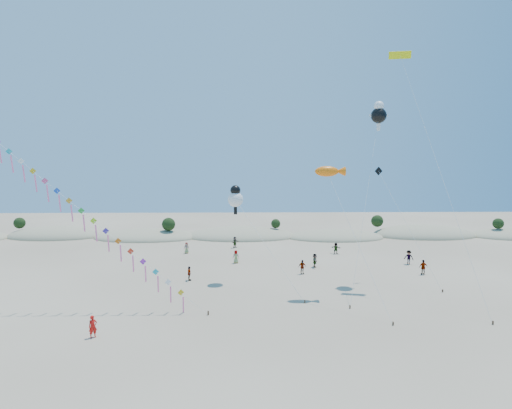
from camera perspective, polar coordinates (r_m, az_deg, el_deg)
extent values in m
plane|color=gray|center=(30.19, -3.28, -19.60)|extent=(160.00, 160.00, 0.00)
ellipsoid|color=tan|center=(81.39, -25.23, -3.90)|extent=(16.00, 8.80, 3.60)
ellipsoid|color=#1F3914|center=(81.24, -25.26, -3.21)|extent=(12.80, 5.76, 0.64)
ellipsoid|color=tan|center=(74.97, -14.40, -4.32)|extent=(17.60, 9.68, 3.00)
ellipsoid|color=#1F3914|center=(74.83, -14.41, -3.70)|extent=(14.08, 6.34, 0.70)
ellipsoid|color=tan|center=(73.70, -2.03, -4.31)|extent=(19.00, 10.45, 3.40)
ellipsoid|color=#1F3914|center=(73.54, -2.03, -3.59)|extent=(15.20, 6.84, 0.76)
ellipsoid|color=tan|center=(73.85, 10.50, -4.38)|extent=(16.40, 9.02, 2.80)
ellipsoid|color=#1F3914|center=(73.72, 10.51, -3.79)|extent=(13.12, 5.90, 0.66)
ellipsoid|color=tan|center=(80.30, 21.51, -3.88)|extent=(18.00, 9.90, 3.80)
ellipsoid|color=#1F3914|center=(80.14, 21.54, -3.14)|extent=(14.40, 6.48, 0.72)
sphere|color=black|center=(83.85, -28.99, -2.18)|extent=(1.90, 1.90, 1.90)
sphere|color=black|center=(72.60, -11.58, -2.60)|extent=(2.20, 2.20, 2.20)
sphere|color=black|center=(73.60, 2.64, -2.56)|extent=(1.60, 1.60, 1.60)
sphere|color=black|center=(78.24, 15.85, -2.13)|extent=(2.10, 2.10, 2.10)
sphere|color=black|center=(83.96, 29.58, -2.22)|extent=(1.80, 1.80, 1.80)
cube|color=#3F2D1E|center=(37.43, -6.39, -14.18)|extent=(0.12, 0.12, 0.35)
cylinder|color=silver|center=(42.20, -27.53, 3.90)|extent=(30.74, 5.65, 24.07)
cube|color=yellow|center=(37.59, -9.99, -11.49)|extent=(1.08, 0.43, 1.14)
cube|color=pink|center=(37.95, -9.67, -13.06)|extent=(0.19, 0.45, 1.55)
cube|color=white|center=(37.71, -11.63, -10.11)|extent=(1.08, 0.43, 1.14)
cube|color=pink|center=(38.04, -11.31, -11.69)|extent=(0.19, 0.45, 1.55)
cube|color=#19B3C0|center=(37.89, -13.24, -8.73)|extent=(1.08, 0.43, 1.14)
cube|color=pink|center=(38.19, -12.92, -10.31)|extent=(0.19, 0.45, 1.55)
cube|color=purple|center=(38.11, -14.83, -7.36)|extent=(1.08, 0.43, 1.14)
cube|color=pink|center=(38.38, -14.50, -8.95)|extent=(0.19, 0.45, 1.55)
cube|color=red|center=(38.39, -16.39, -6.00)|extent=(1.08, 0.43, 1.14)
cube|color=pink|center=(38.63, -16.06, -7.59)|extent=(0.19, 0.45, 1.55)
cube|color=orange|center=(38.72, -17.91, -4.66)|extent=(1.08, 0.43, 1.14)
cube|color=pink|center=(38.92, -17.58, -6.24)|extent=(0.19, 0.45, 1.55)
cube|color=#4028A0|center=(39.09, -19.40, -3.34)|extent=(1.08, 0.43, 1.14)
cube|color=pink|center=(39.26, -19.07, -4.92)|extent=(0.19, 0.45, 1.55)
cube|color=#9EE41A|center=(39.51, -20.86, -2.04)|extent=(1.08, 0.43, 1.14)
cube|color=pink|center=(39.65, -20.53, -3.61)|extent=(0.19, 0.45, 1.55)
cube|color=green|center=(39.97, -22.28, -0.77)|extent=(1.08, 0.43, 1.14)
cube|color=pink|center=(40.09, -21.95, -2.33)|extent=(0.19, 0.45, 1.55)
cube|color=gold|center=(40.48, -23.67, 0.47)|extent=(1.08, 0.43, 1.14)
cube|color=pink|center=(40.56, -23.34, -1.07)|extent=(0.19, 0.45, 1.55)
cube|color=blue|center=(41.03, -25.02, 1.67)|extent=(1.08, 0.43, 1.14)
cube|color=pink|center=(41.08, -24.70, 0.15)|extent=(0.19, 0.45, 1.55)
cube|color=#FA4F85|center=(41.62, -26.34, 2.85)|extent=(1.08, 0.43, 1.14)
cube|color=pink|center=(41.64, -26.02, 1.34)|extent=(0.19, 0.45, 1.55)
cube|color=yellow|center=(42.24, -27.62, 3.98)|extent=(1.08, 0.43, 1.14)
cube|color=pink|center=(42.24, -27.30, 2.50)|extent=(0.19, 0.45, 1.55)
cube|color=white|center=(42.91, -28.86, 5.08)|extent=(1.08, 0.43, 1.14)
cube|color=pink|center=(42.88, -28.55, 3.63)|extent=(0.19, 0.45, 1.55)
cube|color=#19B3C0|center=(43.60, -30.08, 6.15)|extent=(1.08, 0.43, 1.14)
cube|color=pink|center=(43.55, -29.76, 4.72)|extent=(0.19, 0.45, 1.55)
cube|color=pink|center=(44.26, -30.94, 5.77)|extent=(0.19, 0.45, 1.55)
cube|color=#3F2D1E|center=(36.71, 17.81, -14.88)|extent=(0.10, 0.10, 0.30)
cylinder|color=silver|center=(38.61, 13.28, -4.74)|extent=(3.87, 8.68, 11.98)
ellipsoid|color=orange|center=(41.79, 9.42, 4.38)|extent=(2.32, 1.02, 1.02)
cone|color=orange|center=(42.05, 11.16, 4.36)|extent=(0.93, 0.93, 0.93)
cube|color=#3F2D1E|center=(40.34, 6.52, -12.73)|extent=(0.10, 0.10, 0.30)
cylinder|color=silver|center=(42.69, 1.52, -5.70)|extent=(6.54, 7.83, 8.88)
sphere|color=white|center=(45.88, -2.76, 0.69)|extent=(1.64, 1.64, 1.64)
sphere|color=black|center=(45.80, -2.77, 1.91)|extent=(1.09, 1.09, 1.09)
cube|color=black|center=(46.00, -2.76, -0.82)|extent=(0.35, 0.18, 0.80)
cube|color=#3F2D1E|center=(39.61, 12.42, -13.18)|extent=(0.10, 0.10, 0.30)
cylinder|color=silver|center=(43.11, 14.42, 0.25)|extent=(5.13, 9.93, 17.83)
sphere|color=black|center=(48.63, 16.04, 11.33)|extent=(1.66, 1.66, 1.66)
sphere|color=white|center=(48.74, 16.08, 12.49)|extent=(1.08, 1.08, 1.08)
cube|color=white|center=(48.52, 16.00, 9.89)|extent=(0.35, 0.18, 0.80)
cube|color=white|center=(48.43, 15.24, 11.38)|extent=(0.60, 0.15, 0.25)
cube|color=white|center=(48.84, 16.84, 11.29)|extent=(0.60, 0.15, 0.25)
cube|color=#3F2D1E|center=(39.95, 29.04, -13.63)|extent=(0.10, 0.10, 0.30)
cylinder|color=silver|center=(42.97, 23.33, 4.08)|extent=(3.50, 13.39, 24.02)
cube|color=#ECEB0C|center=(49.76, 18.64, 18.36)|extent=(2.29, 0.93, 0.81)
cube|color=black|center=(49.77, 18.63, 18.35)|extent=(2.21, 0.57, 0.19)
cube|color=#3F2D1E|center=(46.98, 23.62, -10.50)|extent=(0.10, 0.10, 0.30)
cylinder|color=silver|center=(47.50, 19.72, -3.03)|extent=(4.92, 5.99, 11.87)
cube|color=black|center=(49.00, 16.03, 4.31)|extent=(0.94, 0.28, 0.97)
imported|color=red|center=(34.80, -20.92, -14.97)|extent=(0.73, 0.67, 1.66)
imported|color=slate|center=(47.58, -8.89, -9.07)|extent=(0.60, 0.99, 1.57)
imported|color=slate|center=(54.79, -2.70, -6.98)|extent=(0.91, 0.70, 1.65)
imported|color=slate|center=(49.93, 6.17, -8.28)|extent=(1.03, 0.65, 1.64)
imported|color=slate|center=(53.19, 7.85, -7.40)|extent=(0.66, 1.60, 1.68)
imported|color=slate|center=(61.21, 10.60, -5.75)|extent=(1.50, 1.10, 1.57)
imported|color=slate|center=(61.22, -9.24, -5.73)|extent=(0.79, 0.54, 1.55)
imported|color=slate|center=(52.97, 21.41, -7.79)|extent=(1.03, 0.47, 1.72)
imported|color=slate|center=(57.49, 19.70, -6.64)|extent=(1.33, 1.15, 1.78)
imported|color=slate|center=(64.39, -2.82, -5.05)|extent=(1.32, 1.51, 1.65)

